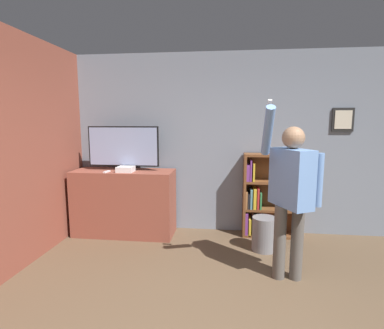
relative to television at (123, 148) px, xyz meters
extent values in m
cube|color=gray|center=(1.46, 0.33, 0.04)|extent=(6.53, 0.06, 2.70)
cube|color=black|center=(3.15, 0.28, 0.41)|extent=(0.30, 0.02, 0.33)
cube|color=beige|center=(3.15, 0.27, 0.41)|extent=(0.23, 0.01, 0.26)
cube|color=brown|center=(-0.83, -1.13, 0.04)|extent=(0.06, 4.45, 2.70)
cube|color=brown|center=(0.00, -0.03, -0.82)|extent=(1.48, 0.56, 0.97)
cylinder|color=black|center=(0.00, 0.00, -0.32)|extent=(0.22, 0.22, 0.03)
cylinder|color=black|center=(0.00, 0.00, -0.28)|extent=(0.06, 0.06, 0.05)
cube|color=black|center=(0.00, 0.00, 0.02)|extent=(1.05, 0.04, 0.59)
cube|color=#8C9EC6|center=(0.00, -0.02, 0.02)|extent=(1.02, 0.01, 0.55)
cube|color=white|center=(0.07, -0.15, -0.30)|extent=(0.23, 0.21, 0.08)
cube|color=white|center=(-0.18, -0.22, -0.33)|extent=(0.06, 0.14, 0.02)
cube|color=brown|center=(1.78, 0.14, -0.69)|extent=(0.04, 0.28, 1.23)
cube|color=brown|center=(2.61, 0.14, -0.69)|extent=(0.04, 0.28, 1.23)
cube|color=brown|center=(2.19, 0.27, -0.69)|extent=(0.86, 0.01, 1.23)
cube|color=brown|center=(2.19, 0.14, -1.29)|extent=(0.79, 0.28, 0.04)
cube|color=brown|center=(2.19, 0.14, -0.90)|extent=(0.79, 0.28, 0.04)
cube|color=brown|center=(2.19, 0.14, -0.49)|extent=(0.79, 0.28, 0.04)
cube|color=brown|center=(2.19, 0.14, -0.10)|extent=(0.79, 0.28, 0.04)
cube|color=#7A3889|center=(1.82, 0.10, -1.12)|extent=(0.04, 0.20, 0.34)
cube|color=gold|center=(1.87, 0.12, -1.16)|extent=(0.03, 0.25, 0.25)
cube|color=beige|center=(1.91, 0.12, -1.14)|extent=(0.03, 0.24, 0.30)
cube|color=#338447|center=(1.95, 0.10, -1.15)|extent=(0.03, 0.21, 0.29)
cube|color=orange|center=(1.99, 0.12, -1.16)|extent=(0.04, 0.24, 0.25)
cube|color=red|center=(2.03, 0.12, -1.14)|extent=(0.03, 0.24, 0.30)
cube|color=#99663D|center=(1.81, 0.12, -0.76)|extent=(0.02, 0.24, 0.24)
cube|color=#232328|center=(1.84, 0.12, -0.77)|extent=(0.02, 0.25, 0.23)
cube|color=#5B8E99|center=(1.87, 0.12, -0.74)|extent=(0.03, 0.24, 0.29)
cube|color=gold|center=(1.93, 0.12, -0.73)|extent=(0.04, 0.25, 0.30)
cube|color=red|center=(1.97, 0.10, -0.73)|extent=(0.03, 0.20, 0.30)
cube|color=#338447|center=(2.01, 0.11, -0.76)|extent=(0.02, 0.22, 0.24)
cube|color=#7A3889|center=(1.82, 0.13, -0.35)|extent=(0.04, 0.26, 0.24)
cube|color=#7A3889|center=(1.86, 0.10, -0.32)|extent=(0.02, 0.20, 0.30)
cube|color=gold|center=(1.90, 0.13, -0.34)|extent=(0.03, 0.26, 0.26)
cylinder|color=#56514C|center=(2.09, -1.09, -0.90)|extent=(0.13, 0.13, 0.81)
cylinder|color=#56514C|center=(2.27, -1.09, -0.90)|extent=(0.13, 0.13, 0.81)
cube|color=#6B93D1|center=(2.18, -1.09, -0.20)|extent=(0.41, 0.53, 0.61)
sphere|color=#9E7556|center=(2.18, -1.09, 0.22)|extent=(0.23, 0.23, 0.23)
cylinder|color=#6B93D1|center=(2.45, -1.09, -0.21)|extent=(0.09, 0.09, 0.56)
cylinder|color=#6B93D1|center=(1.91, -1.20, 0.29)|extent=(0.09, 0.39, 0.51)
cube|color=white|center=(1.91, -1.26, 0.52)|extent=(0.04, 0.09, 0.14)
cylinder|color=gray|center=(2.02, -0.39, -1.08)|extent=(0.32, 0.32, 0.44)
camera|label=1|loc=(1.52, -4.24, 0.39)|focal=28.00mm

